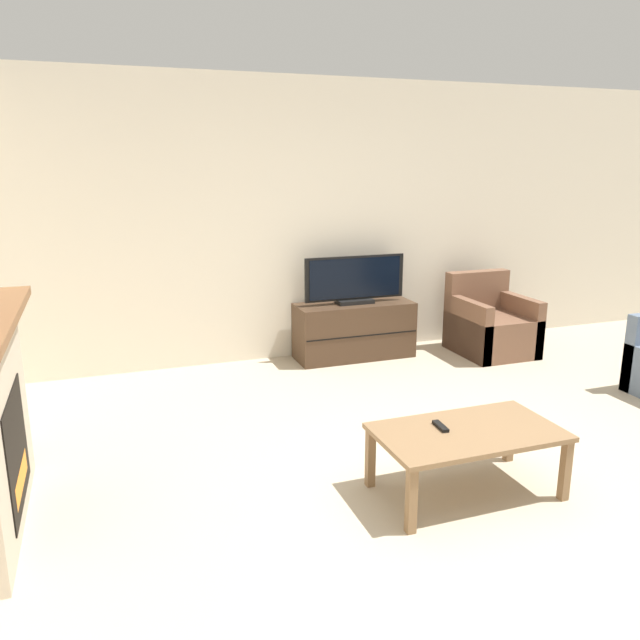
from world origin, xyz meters
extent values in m
plane|color=tan|center=(0.00, 0.00, 0.00)|extent=(24.00, 24.00, 0.00)
cube|color=beige|center=(0.00, 3.01, 1.35)|extent=(12.00, 0.06, 2.70)
cube|color=black|center=(-2.62, 0.59, 0.43)|extent=(0.01, 0.73, 0.62)
cube|color=orange|center=(-2.62, 0.59, 0.26)|extent=(0.01, 0.51, 0.12)
cube|color=#422D1E|center=(0.22, 2.73, 0.28)|extent=(1.18, 0.44, 0.56)
cube|color=black|center=(0.22, 2.50, 0.28)|extent=(1.16, 0.01, 0.01)
cube|color=black|center=(0.22, 2.73, 0.58)|extent=(0.36, 0.18, 0.04)
cube|color=black|center=(0.22, 2.73, 0.81)|extent=(1.03, 0.03, 0.43)
cube|color=black|center=(0.22, 2.71, 0.81)|extent=(0.95, 0.01, 0.39)
cube|color=brown|center=(1.61, 2.38, 0.20)|extent=(0.70, 0.76, 0.40)
cube|color=brown|center=(1.61, 2.69, 0.60)|extent=(0.70, 0.14, 0.41)
cube|color=brown|center=(1.31, 2.38, 0.29)|extent=(0.10, 0.76, 0.58)
cube|color=brown|center=(1.91, 2.38, 0.29)|extent=(0.10, 0.76, 0.58)
cube|color=brown|center=(-0.18, 0.04, 0.39)|extent=(1.08, 0.60, 0.03)
cube|color=brown|center=(-0.68, -0.22, 0.19)|extent=(0.05, 0.05, 0.37)
cube|color=brown|center=(0.31, -0.22, 0.19)|extent=(0.05, 0.05, 0.37)
cube|color=brown|center=(-0.68, 0.30, 0.19)|extent=(0.05, 0.05, 0.37)
cube|color=brown|center=(0.31, 0.30, 0.19)|extent=(0.05, 0.05, 0.37)
cube|color=black|center=(-0.32, 0.12, 0.41)|extent=(0.05, 0.15, 0.02)
camera|label=1|loc=(-2.12, -2.83, 1.91)|focal=35.00mm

